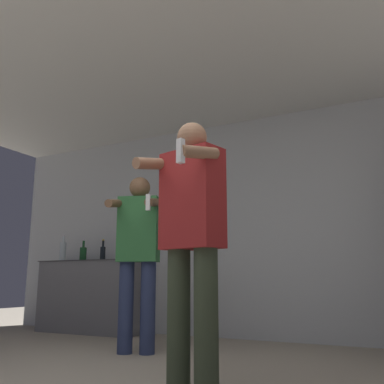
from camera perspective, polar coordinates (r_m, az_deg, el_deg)
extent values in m
cube|color=#B2B7BC|center=(5.04, 7.49, -4.40)|extent=(7.00, 0.06, 2.55)
cube|color=silver|center=(4.05, -0.83, 16.77)|extent=(7.00, 3.59, 0.05)
cube|color=slate|center=(5.76, -13.11, -13.40)|extent=(1.41, 0.51, 0.89)
cube|color=#38383A|center=(5.77, -12.90, -8.96)|extent=(1.44, 0.54, 0.01)
cylinder|color=black|center=(5.63, -11.82, -8.04)|extent=(0.07, 0.07, 0.17)
cylinder|color=black|center=(5.64, -11.76, -6.75)|extent=(0.03, 0.03, 0.09)
sphere|color=#B29933|center=(5.64, -11.74, -6.31)|extent=(0.03, 0.03, 0.03)
cylinder|color=silver|center=(5.41, -8.78, -7.85)|extent=(0.07, 0.07, 0.20)
cylinder|color=silver|center=(5.42, -8.74, -6.38)|extent=(0.02, 0.02, 0.08)
sphere|color=black|center=(5.42, -8.72, -5.98)|extent=(0.03, 0.03, 0.03)
cylinder|color=#194723|center=(5.84, -14.32, -8.03)|extent=(0.09, 0.09, 0.17)
cylinder|color=#194723|center=(5.84, -14.26, -6.72)|extent=(0.03, 0.03, 0.10)
sphere|color=silver|center=(5.85, -14.23, -6.25)|extent=(0.03, 0.03, 0.03)
cylinder|color=silver|center=(6.08, -16.85, -7.65)|extent=(0.08, 0.08, 0.25)
cylinder|color=silver|center=(6.09, -16.76, -6.05)|extent=(0.03, 0.03, 0.09)
sphere|color=silver|center=(6.09, -16.74, -5.64)|extent=(0.03, 0.03, 0.03)
cylinder|color=#38422D|center=(2.72, -1.79, -16.49)|extent=(0.14, 0.14, 0.83)
cylinder|color=#38422D|center=(2.58, 1.89, -16.76)|extent=(0.14, 0.14, 0.83)
cube|color=maroon|center=(2.69, 0.00, -0.98)|extent=(0.43, 0.29, 0.62)
sphere|color=#9E7051|center=(2.79, 0.00, 7.28)|extent=(0.19, 0.19, 0.19)
cylinder|color=#9E7051|center=(2.76, -5.06, 3.77)|extent=(0.15, 0.33, 0.13)
cylinder|color=#9E7051|center=(2.51, 0.88, 5.31)|extent=(0.15, 0.33, 0.13)
cube|color=white|center=(2.39, -1.53, 5.49)|extent=(0.04, 0.04, 0.14)
cylinder|color=navy|center=(4.08, -8.81, -14.91)|extent=(0.14, 0.14, 0.81)
cylinder|color=navy|center=(4.03, -5.91, -15.03)|extent=(0.14, 0.14, 0.81)
cube|color=#2D6B38|center=(4.07, -7.11, -4.97)|extent=(0.42, 0.31, 0.61)
sphere|color=brown|center=(4.14, -6.97, 0.59)|extent=(0.20, 0.20, 0.20)
cylinder|color=brown|center=(3.97, -10.20, -1.50)|extent=(0.20, 0.40, 0.14)
cylinder|color=brown|center=(3.88, -5.20, -1.39)|extent=(0.20, 0.40, 0.14)
cube|color=white|center=(3.69, -5.86, -1.38)|extent=(0.05, 0.05, 0.14)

